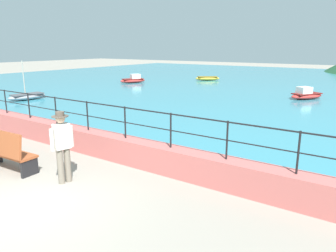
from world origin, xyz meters
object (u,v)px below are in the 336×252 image
at_px(boat_2, 208,78).
at_px(boat_1, 133,80).
at_px(bench_main, 6,151).
at_px(boat_6, 27,96).
at_px(person_walking, 62,144).
at_px(boat_3, 306,95).

bearing_deg(boat_2, boat_1, -128.73).
bearing_deg(bench_main, boat_6, 145.45).
height_order(bench_main, person_walking, person_walking).
xyz_separation_m(boat_1, boat_6, (0.77, -10.77, -0.06)).
distance_m(person_walking, boat_6, 13.52).
bearing_deg(boat_1, boat_2, 51.27).
relative_size(bench_main, boat_2, 0.73).
distance_m(boat_2, boat_3, 12.12).
xyz_separation_m(bench_main, person_walking, (1.86, 0.39, 0.42)).
relative_size(bench_main, boat_3, 0.71).
height_order(person_walking, boat_6, boat_6).
height_order(bench_main, boat_1, bench_main).
bearing_deg(boat_3, person_walking, -97.32).
bearing_deg(boat_6, boat_2, 77.18).
xyz_separation_m(boat_1, boat_3, (14.71, -0.92, 0.00)).
distance_m(bench_main, boat_3, 17.19).
height_order(boat_2, boat_3, boat_3).
relative_size(bench_main, person_walking, 0.99).
xyz_separation_m(person_walking, boat_3, (2.10, 16.33, -0.65)).
xyz_separation_m(boat_1, boat_2, (4.50, 5.61, -0.07)).
bearing_deg(boat_2, boat_6, -102.82).
xyz_separation_m(bench_main, boat_1, (-10.75, 17.65, -0.23)).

